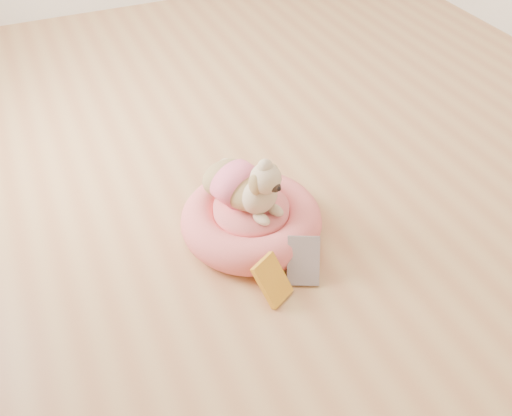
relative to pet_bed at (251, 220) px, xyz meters
name	(u,v)px	position (x,y,z in m)	size (l,w,h in m)	color
floor	(297,148)	(0.47, 0.49, -0.07)	(4.50, 4.50, 0.00)	#BB7D4E
pet_bed	(251,220)	(0.00, 0.00, 0.00)	(0.60, 0.60, 0.15)	#DB5855
dog	(246,176)	(-0.01, 0.02, 0.22)	(0.27, 0.39, 0.28)	brown
book_yellow	(272,280)	(-0.06, -0.35, 0.01)	(0.12, 0.02, 0.18)	yellow
book_white	(303,261)	(0.09, -0.31, 0.01)	(0.13, 0.02, 0.19)	silver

